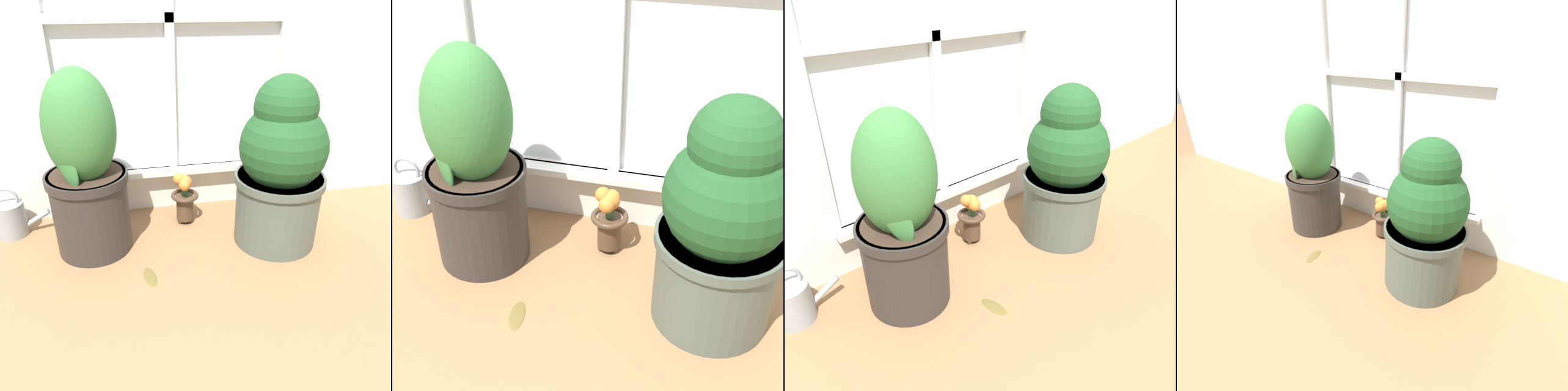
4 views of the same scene
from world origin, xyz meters
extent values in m
plane|color=olive|center=(0.00, 0.00, 0.00)|extent=(10.00, 10.00, 0.00)
cube|color=silver|center=(0.00, 0.54, 0.10)|extent=(0.92, 0.05, 0.20)
cube|color=white|center=(0.00, 0.56, 0.82)|extent=(0.92, 0.02, 1.23)
cube|color=white|center=(0.00, 0.53, 0.82)|extent=(0.04, 0.02, 1.23)
cube|color=white|center=(0.00, 0.53, 0.82)|extent=(0.92, 0.02, 0.04)
cube|color=white|center=(0.00, 0.50, 0.19)|extent=(0.98, 0.06, 0.02)
cylinder|color=#2D2826|center=(-0.36, 0.25, 0.16)|extent=(0.28, 0.28, 0.32)
cylinder|color=#2D2826|center=(-0.36, 0.25, 0.31)|extent=(0.30, 0.30, 0.03)
cylinder|color=#38281E|center=(-0.36, 0.25, 0.32)|extent=(0.26, 0.26, 0.01)
ellipsoid|color=#387538|center=(-0.36, 0.25, 0.49)|extent=(0.25, 0.25, 0.40)
ellipsoid|color=#387538|center=(-0.41, 0.18, 0.42)|extent=(0.13, 0.11, 0.24)
cylinder|color=#4C564C|center=(0.36, 0.16, 0.14)|extent=(0.32, 0.32, 0.29)
cylinder|color=#4C564C|center=(0.36, 0.16, 0.27)|extent=(0.34, 0.34, 0.03)
cylinder|color=#38281E|center=(0.36, 0.16, 0.28)|extent=(0.30, 0.30, 0.01)
sphere|color=#1E4C23|center=(0.36, 0.16, 0.40)|extent=(0.32, 0.32, 0.32)
sphere|color=#1E4C23|center=(0.35, 0.17, 0.55)|extent=(0.23, 0.23, 0.23)
ellipsoid|color=#1E4C23|center=(0.28, 0.10, 0.38)|extent=(0.12, 0.14, 0.17)
sphere|color=#473323|center=(0.02, 0.39, 0.01)|extent=(0.02, 0.02, 0.02)
sphere|color=#473323|center=(0.00, 0.35, 0.01)|extent=(0.02, 0.02, 0.02)
sphere|color=#473323|center=(0.05, 0.35, 0.01)|extent=(0.02, 0.02, 0.02)
cylinder|color=#473323|center=(0.02, 0.36, 0.07)|extent=(0.08, 0.08, 0.11)
torus|color=#473323|center=(0.02, 0.36, 0.13)|extent=(0.12, 0.12, 0.02)
cylinder|color=#386633|center=(0.02, 0.36, 0.16)|extent=(0.03, 0.03, 0.06)
sphere|color=orange|center=(0.02, 0.36, 0.19)|extent=(0.06, 0.06, 0.06)
sphere|color=orange|center=(0.02, 0.39, 0.19)|extent=(0.05, 0.05, 0.05)
sphere|color=orange|center=(0.00, 0.37, 0.21)|extent=(0.05, 0.05, 0.05)
sphere|color=orange|center=(0.02, 0.34, 0.19)|extent=(0.05, 0.05, 0.05)
cylinder|color=gray|center=(-0.70, 0.41, 0.07)|extent=(0.12, 0.12, 0.15)
cylinder|color=gray|center=(-0.59, 0.41, 0.07)|extent=(0.11, 0.02, 0.07)
torus|color=gray|center=(-0.70, 0.41, 0.17)|extent=(0.10, 0.01, 0.10)
ellipsoid|color=brown|center=(-0.16, 0.02, 0.00)|extent=(0.06, 0.12, 0.01)
camera|label=1|loc=(-0.22, -1.06, 0.89)|focal=35.00mm
camera|label=2|loc=(0.29, -0.97, 1.16)|focal=50.00mm
camera|label=3|loc=(-0.82, -0.67, 1.00)|focal=35.00mm
camera|label=4|loc=(0.77, -0.83, 0.97)|focal=28.00mm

